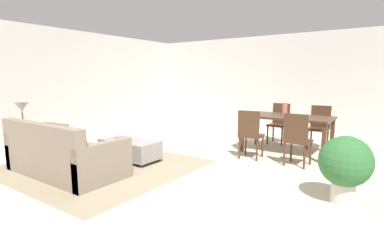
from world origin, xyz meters
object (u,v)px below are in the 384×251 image
object	(u,v)px
side_table	(24,137)
dining_table	(287,120)
potted_plant	(345,164)
book_on_ottoman	(123,139)
dining_chair_far_right	(319,125)
dining_chair_near_right	(297,137)
ottoman_table	(130,148)
dining_chair_near_left	(250,132)
table_lamp	(22,108)
dining_chair_far_left	(279,121)
vase_centerpiece	(285,109)
couch	(63,156)

from	to	relation	value
side_table	dining_table	size ratio (longest dim) A/B	0.33
potted_plant	side_table	bearing A→B (deg)	-166.03
book_on_ottoman	dining_table	bearing A→B (deg)	44.14
dining_chair_far_right	dining_chair_near_right	bearing A→B (deg)	-90.61
ottoman_table	dining_chair_far_right	distance (m)	4.00
dining_table	dining_chair_near_left	bearing A→B (deg)	-116.16
table_lamp	dining_chair_near_right	size ratio (longest dim) A/B	0.57
dining_table	dining_chair_far_left	distance (m)	0.96
table_lamp	dining_chair_near_left	world-z (taller)	table_lamp
vase_centerpiece	potted_plant	size ratio (longest dim) A/B	0.31
ottoman_table	dining_chair_near_right	distance (m)	2.99
ottoman_table	side_table	xyz separation A→B (m)	(-1.57, -1.11, 0.23)
dining_chair_far_left	side_table	bearing A→B (deg)	-128.83
vase_centerpiece	dining_table	bearing A→B (deg)	-19.23
ottoman_table	side_table	size ratio (longest dim) A/B	2.02
table_lamp	potted_plant	distance (m)	5.30
table_lamp	vase_centerpiece	world-z (taller)	table_lamp
dining_table	dining_chair_near_right	size ratio (longest dim) A/B	1.84
dining_chair_far_left	vase_centerpiece	xyz separation A→B (m)	(0.37, -0.82, 0.37)
couch	vase_centerpiece	size ratio (longest dim) A/B	7.77
dining_chair_near_left	potted_plant	bearing A→B (deg)	-33.93
ottoman_table	dining_chair_near_right	bearing A→B (deg)	27.29
dining_table	book_on_ottoman	world-z (taller)	dining_table
couch	dining_table	world-z (taller)	couch
table_lamp	dining_chair_far_left	bearing A→B (deg)	51.17
dining_table	dining_chair_near_left	distance (m)	0.95
potted_plant	couch	bearing A→B (deg)	-160.95
ottoman_table	dining_table	bearing A→B (deg)	44.86
couch	dining_chair_near_left	bearing A→B (deg)	50.59
dining_chair_near_left	dining_chair_far_right	world-z (taller)	same
side_table	dining_chair_far_right	bearing A→B (deg)	44.06
couch	dining_chair_far_right	xyz separation A→B (m)	(2.93, 4.14, 0.23)
table_lamp	dining_chair_near_left	xyz separation A→B (m)	(3.35, 2.46, -0.46)
dining_chair_far_left	dining_chair_far_right	bearing A→B (deg)	-3.74
dining_chair_near_left	dining_chair_far_left	world-z (taller)	same
dining_chair_far_right	potted_plant	world-z (taller)	dining_chair_far_right
couch	dining_chair_near_right	xyz separation A→B (m)	(2.91, 2.52, 0.23)
dining_chair_far_left	potted_plant	xyz separation A→B (m)	(1.78, -2.87, -0.03)
dining_chair_far_left	vase_centerpiece	bearing A→B (deg)	-65.84
ottoman_table	vase_centerpiece	size ratio (longest dim) A/B	4.45
vase_centerpiece	dining_chair_far_right	bearing A→B (deg)	55.86
vase_centerpiece	couch	bearing A→B (deg)	-125.57
dining_chair_far_left	couch	bearing A→B (deg)	-115.96
dining_chair_near_right	potted_plant	bearing A→B (deg)	-52.82
couch	dining_chair_near_right	bearing A→B (deg)	40.87
couch	dining_table	size ratio (longest dim) A/B	1.18
table_lamp	potted_plant	bearing A→B (deg)	13.97
couch	table_lamp	world-z (taller)	table_lamp
dining_chair_near_left	dining_chair_near_right	size ratio (longest dim) A/B	1.00
table_lamp	dining_chair_far_left	size ratio (longest dim) A/B	0.57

